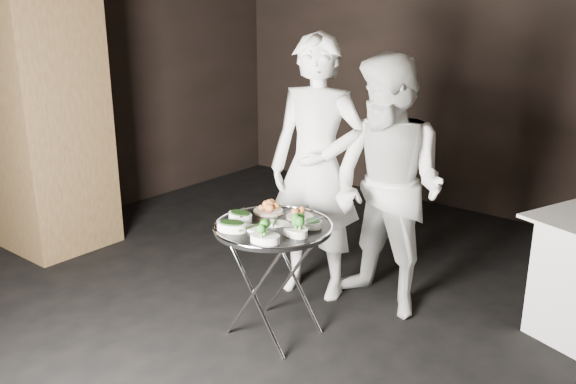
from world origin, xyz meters
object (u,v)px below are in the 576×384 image
Objects in this scene: serving_tray at (273,227)px; waiter_right at (388,188)px; tray_stand at (273,275)px; waiter_left at (317,169)px.

waiter_right is (0.37, 0.77, 0.14)m from serving_tray.
waiter_left reaches higher than tray_stand.
tray_stand is 0.98m from waiter_right.
waiter_left is 0.55m from waiter_right.
waiter_right reaches higher than tray_stand.
waiter_left is at bearing -162.08° from waiter_right.
serving_tray is (-0.00, 0.00, 0.34)m from tray_stand.
waiter_left is 1.07× the size of waiter_right.
serving_tray is 0.40× the size of waiter_left.
serving_tray is at bearing -91.06° from waiter_left.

